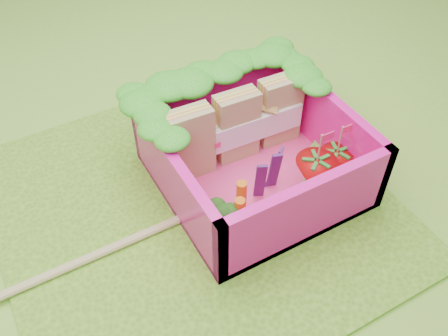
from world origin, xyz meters
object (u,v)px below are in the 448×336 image
object	(u,v)px
chopsticks	(56,272)
broccoli	(225,215)
strawberry_right	(335,164)
sandwich_stack	(237,126)
strawberry_left	(314,176)
bento_box	(255,153)

from	to	relation	value
chopsticks	broccoli	bearing A→B (deg)	-13.62
strawberry_right	sandwich_stack	bearing A→B (deg)	132.38
strawberry_right	chopsticks	distance (m)	2.01
broccoli	strawberry_right	xyz separation A→B (m)	(0.94, 0.06, -0.05)
sandwich_stack	chopsticks	distance (m)	1.57
sandwich_stack	strawberry_left	distance (m)	0.66
strawberry_right	broccoli	bearing A→B (deg)	-176.33
sandwich_stack	strawberry_left	size ratio (longest dim) A/B	2.01
bento_box	chopsticks	distance (m)	1.52
broccoli	chopsticks	world-z (taller)	broccoli
broccoli	chopsticks	xyz separation A→B (m)	(-1.06, 0.26, -0.20)
broccoli	strawberry_left	size ratio (longest dim) A/B	0.63
strawberry_right	chopsticks	world-z (taller)	strawberry_right
strawberry_left	chopsticks	bearing A→B (deg)	172.31
bento_box	strawberry_right	world-z (taller)	bento_box
bento_box	broccoli	size ratio (longest dim) A/B	3.89
broccoli	strawberry_right	bearing A→B (deg)	3.67
bento_box	strawberry_left	distance (m)	0.44
bento_box	chopsticks	xyz separation A→B (m)	(-1.50, -0.09, -0.25)
chopsticks	bento_box	bearing A→B (deg)	3.29
strawberry_right	chopsticks	bearing A→B (deg)	174.36
bento_box	sandwich_stack	distance (m)	0.26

